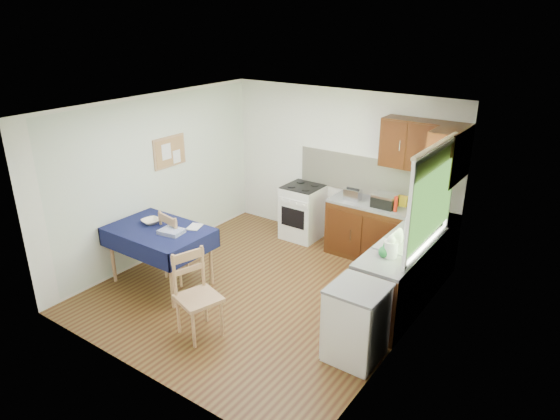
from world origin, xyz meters
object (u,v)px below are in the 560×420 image
Objects in this scene: toaster at (353,195)px; kettle at (391,248)px; dining_table at (159,236)px; dish_rack at (395,246)px; chair_near at (196,292)px; chair_far at (179,244)px; sandwich_press at (385,201)px.

toaster is 0.92× the size of kettle.
kettle reaches higher than dining_table.
kettle is at bearing -96.36° from dish_rack.
toaster is (0.49, 2.93, 0.44)m from chair_near.
toaster is at bearing 130.63° from kettle.
dish_rack reaches higher than chair_far.
dining_table is 0.32m from chair_far.
kettle is (1.25, -1.46, 0.03)m from toaster.
chair_far is at bearing -135.23° from toaster.
sandwich_press is at bearing -6.18° from toaster.
chair_far is (0.13, 0.23, -0.18)m from dining_table.
chair_far reaches higher than dining_table.
chair_far is 2.97m from dish_rack.
sandwich_press is at bearing -124.32° from chair_far.
chair_far is 2.96m from kettle.
chair_far is at bearing -141.29° from sandwich_press.
kettle reaches higher than chair_far.
dining_table is at bearing -162.99° from kettle.
toaster is at bearing 7.55° from chair_near.
dining_table is 3.28m from sandwich_press.
chair_near is at bearing -151.42° from dish_rack.
dining_table is 3.15m from dish_rack.
toaster reaches higher than dining_table.
chair_near is 2.33m from kettle.
chair_far is 3.84× the size of kettle.
chair_near is at bearing 154.17° from chair_far.
chair_near is at bearing -139.68° from kettle.
chair_far is at bearing 71.19° from chair_near.
chair_near is 3.15m from sandwich_press.
dining_table is 2.93m from toaster.
dish_rack reaches higher than sandwich_press.
chair_near is at bearing -115.78° from sandwich_press.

